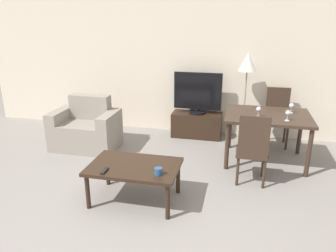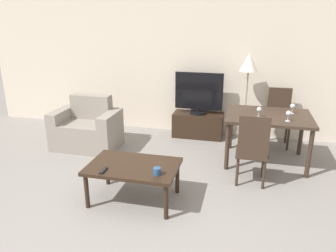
{
  "view_description": "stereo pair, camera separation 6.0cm",
  "coord_description": "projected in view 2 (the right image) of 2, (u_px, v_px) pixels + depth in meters",
  "views": [
    {
      "loc": [
        1.15,
        -2.41,
        2.08
      ],
      "look_at": [
        0.21,
        1.66,
        0.65
      ],
      "focal_mm": 35.0,
      "sensor_mm": 36.0,
      "label": 1
    },
    {
      "loc": [
        1.21,
        -2.39,
        2.08
      ],
      "look_at": [
        0.21,
        1.66,
        0.65
      ],
      "focal_mm": 35.0,
      "sensor_mm": 36.0,
      "label": 2
    }
  ],
  "objects": [
    {
      "name": "ground_plane",
      "position": [
        106.0,
        242.0,
        3.14
      ],
      "size": [
        18.0,
        18.0,
        0.0
      ],
      "primitive_type": "plane",
      "color": "gray"
    },
    {
      "name": "wall_back",
      "position": [
        179.0,
        58.0,
        5.79
      ],
      "size": [
        7.47,
        0.06,
        2.7
      ],
      "color": "beige",
      "rests_on": "ground_plane"
    },
    {
      "name": "armchair",
      "position": [
        87.0,
        129.0,
        5.33
      ],
      "size": [
        1.03,
        0.67,
        0.83
      ],
      "color": "gray",
      "rests_on": "ground_plane"
    },
    {
      "name": "tv_stand",
      "position": [
        198.0,
        125.0,
        5.82
      ],
      "size": [
        0.87,
        0.39,
        0.43
      ],
      "color": "black",
      "rests_on": "ground_plane"
    },
    {
      "name": "tv",
      "position": [
        199.0,
        93.0,
        5.63
      ],
      "size": [
        0.82,
        0.29,
        0.72
      ],
      "color": "black",
      "rests_on": "tv_stand"
    },
    {
      "name": "coffee_table",
      "position": [
        133.0,
        169.0,
        3.74
      ],
      "size": [
        1.02,
        0.67,
        0.45
      ],
      "color": "black",
      "rests_on": "ground_plane"
    },
    {
      "name": "dining_table",
      "position": [
        268.0,
        121.0,
        4.68
      ],
      "size": [
        1.19,
        0.91,
        0.72
      ],
      "color": "#38281E",
      "rests_on": "ground_plane"
    },
    {
      "name": "dining_chair_near",
      "position": [
        252.0,
        148.0,
        4.06
      ],
      "size": [
        0.4,
        0.4,
        0.94
      ],
      "color": "#38281E",
      "rests_on": "ground_plane"
    },
    {
      "name": "dining_chair_far",
      "position": [
        278.0,
        115.0,
        5.38
      ],
      "size": [
        0.4,
        0.4,
        0.94
      ],
      "color": "#38281E",
      "rests_on": "ground_plane"
    },
    {
      "name": "floor_lamp",
      "position": [
        248.0,
        68.0,
        5.26
      ],
      "size": [
        0.28,
        0.28,
        1.5
      ],
      "color": "gray",
      "rests_on": "ground_plane"
    },
    {
      "name": "remote_primary",
      "position": [
        103.0,
        170.0,
        3.58
      ],
      "size": [
        0.04,
        0.15,
        0.02
      ],
      "color": "black",
      "rests_on": "coffee_table"
    },
    {
      "name": "cup_white_near",
      "position": [
        157.0,
        171.0,
        3.49
      ],
      "size": [
        0.09,
        0.09,
        0.08
      ],
      "color": "navy",
      "rests_on": "coffee_table"
    },
    {
      "name": "wine_glass_left",
      "position": [
        292.0,
        107.0,
        4.68
      ],
      "size": [
        0.07,
        0.07,
        0.15
      ],
      "color": "silver",
      "rests_on": "dining_table"
    },
    {
      "name": "wine_glass_center",
      "position": [
        259.0,
        110.0,
        4.51
      ],
      "size": [
        0.07,
        0.07,
        0.15
      ],
      "color": "silver",
      "rests_on": "dining_table"
    },
    {
      "name": "wine_glass_right",
      "position": [
        288.0,
        114.0,
        4.34
      ],
      "size": [
        0.07,
        0.07,
        0.15
      ],
      "color": "silver",
      "rests_on": "dining_table"
    }
  ]
}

